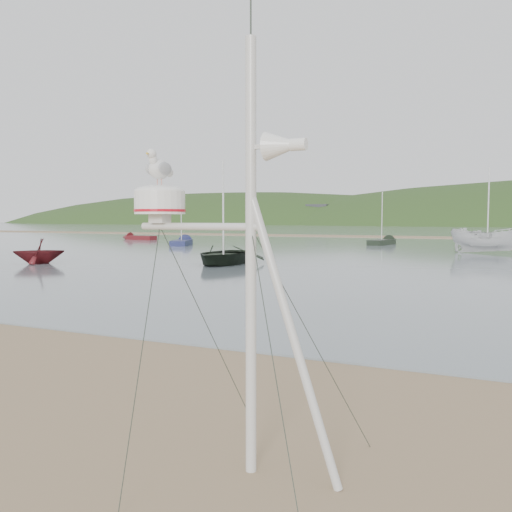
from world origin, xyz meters
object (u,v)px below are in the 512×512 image
at_px(sailboat_dark_mid, 387,242).
at_px(boat_white, 488,218).
at_px(boat_dark, 223,218).
at_px(dinghy_red_far, 134,237).
at_px(sailboat_blue_near, 184,242).
at_px(mast_rig, 243,349).
at_px(boat_red, 39,240).

bearing_deg(sailboat_dark_mid, boat_white, -48.66).
height_order(boat_dark, dinghy_red_far, boat_dark).
xyz_separation_m(boat_dark, sailboat_blue_near, (-14.27, 18.32, -2.32)).
relative_size(mast_rig, boat_dark, 1.04).
distance_m(sailboat_blue_near, dinghy_red_far, 14.69).
bearing_deg(mast_rig, boat_white, 88.38).
distance_m(boat_dark, boat_white, 21.09).
height_order(mast_rig, boat_white, mast_rig).
height_order(boat_dark, sailboat_blue_near, sailboat_blue_near).
height_order(sailboat_blue_near, dinghy_red_far, sailboat_blue_near).
height_order(mast_rig, boat_red, mast_rig).
bearing_deg(sailboat_dark_mid, sailboat_blue_near, -153.11).
xyz_separation_m(mast_rig, sailboat_dark_mid, (-8.44, 49.17, -0.99)).
height_order(sailboat_dark_mid, dinghy_red_far, sailboat_dark_mid).
bearing_deg(mast_rig, boat_red, 140.74).
height_order(mast_rig, sailboat_dark_mid, mast_rig).
distance_m(boat_red, boat_white, 30.75).
relative_size(boat_white, dinghy_red_far, 0.98).
relative_size(boat_white, sailboat_blue_near, 0.85).
height_order(boat_white, sailboat_dark_mid, boat_white).
bearing_deg(boat_white, dinghy_red_far, 79.42).
distance_m(mast_rig, sailboat_blue_near, 47.97).
bearing_deg(dinghy_red_far, sailboat_dark_mid, 1.80).
bearing_deg(sailboat_dark_mid, mast_rig, -80.26).
xyz_separation_m(boat_white, dinghy_red_far, (-39.62, 9.88, -2.34)).
height_order(boat_red, boat_white, boat_white).
bearing_deg(sailboat_dark_mid, boat_red, -112.97).
bearing_deg(boat_red, sailboat_dark_mid, 116.49).
bearing_deg(boat_dark, dinghy_red_far, 130.51).
height_order(boat_red, sailboat_blue_near, sailboat_blue_near).
bearing_deg(sailboat_dark_mid, dinghy_red_far, -178.20).
bearing_deg(boat_red, dinghy_red_far, 168.33).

